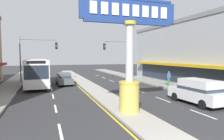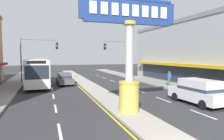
% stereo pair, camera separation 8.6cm
% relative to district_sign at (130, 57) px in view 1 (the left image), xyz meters
% --- Properties ---
extents(median_strip, '(2.11, 52.00, 0.14)m').
position_rel_district_sign_xyz_m(median_strip, '(0.00, 11.64, -3.55)').
color(median_strip, '#A39E93').
rests_on(median_strip, ground).
extents(sidewalk_left, '(2.63, 60.00, 0.18)m').
position_rel_district_sign_xyz_m(sidewalk_left, '(-8.97, 9.64, -3.53)').
color(sidewalk_left, gray).
rests_on(sidewalk_left, ground).
extents(sidewalk_right, '(2.63, 60.00, 0.18)m').
position_rel_district_sign_xyz_m(sidewalk_right, '(8.97, 9.64, -3.53)').
color(sidewalk_right, gray).
rests_on(sidewalk_right, ground).
extents(lane_markings, '(8.85, 52.00, 0.01)m').
position_rel_district_sign_xyz_m(lane_markings, '(-0.00, 10.28, -3.62)').
color(lane_markings, silver).
rests_on(lane_markings, ground).
extents(district_sign, '(6.23, 1.32, 7.08)m').
position_rel_district_sign_xyz_m(district_sign, '(0.00, 0.00, 0.00)').
color(district_sign, gold).
rests_on(district_sign, median_strip).
extents(storefront_right, '(10.39, 24.84, 8.08)m').
position_rel_district_sign_xyz_m(storefront_right, '(14.84, 7.39, 0.42)').
color(storefront_right, '#999EA3').
rests_on(storefront_right, ground).
extents(traffic_light_left_side, '(4.86, 0.46, 6.20)m').
position_rel_district_sign_xyz_m(traffic_light_left_side, '(-6.29, 17.17, 0.62)').
color(traffic_light_left_side, slate).
rests_on(traffic_light_left_side, ground).
extents(traffic_light_right_side, '(4.86, 0.46, 6.20)m').
position_rel_district_sign_xyz_m(traffic_light_right_side, '(6.29, 16.94, 0.62)').
color(traffic_light_right_side, slate).
rests_on(traffic_light_right_side, ground).
extents(suv_near_right_lane, '(2.12, 4.68, 1.90)m').
position_rel_district_sign_xyz_m(suv_near_right_lane, '(6.01, 0.67, -2.64)').
color(suv_near_right_lane, silver).
rests_on(suv_near_right_lane, ground).
extents(sedan_far_right_lane, '(1.95, 4.36, 1.53)m').
position_rel_district_sign_xyz_m(sedan_far_right_lane, '(-2.70, 14.39, -2.84)').
color(sedan_far_right_lane, '#4C5156').
rests_on(sedan_far_right_lane, ground).
extents(bus_near_left_lane, '(2.96, 11.29, 3.26)m').
position_rel_district_sign_xyz_m(bus_near_left_lane, '(-6.00, 14.89, -1.76)').
color(bus_near_left_lane, silver).
rests_on(bus_near_left_lane, ground).
extents(pedestrian_near_kerb, '(0.45, 0.36, 1.70)m').
position_rel_district_sign_xyz_m(pedestrian_near_kerb, '(8.79, 8.35, -2.48)').
color(pedestrian_near_kerb, '#336B3D').
rests_on(pedestrian_near_kerb, sidewalk_right).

